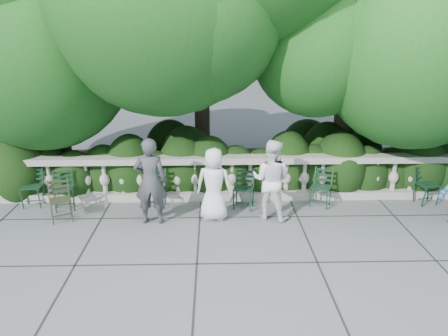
{
  "coord_description": "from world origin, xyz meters",
  "views": [
    {
      "loc": [
        -0.21,
        -7.33,
        3.79
      ],
      "look_at": [
        0.0,
        1.0,
        1.0
      ],
      "focal_mm": 35.0,
      "sensor_mm": 36.0,
      "label": 1
    }
  ],
  "objects_px": {
    "chair_b": "(66,212)",
    "person_woman_grey": "(150,181)",
    "chair_a": "(33,209)",
    "chair_f": "(429,206)",
    "chair_e": "(318,208)",
    "chair_c": "(154,210)",
    "person_businessman": "(214,184)",
    "person_casual_man": "(271,180)",
    "chair_d": "(242,211)",
    "chair_weathered": "(63,223)"
  },
  "relations": [
    {
      "from": "chair_f",
      "to": "person_woman_grey",
      "type": "bearing_deg",
      "value": 173.68
    },
    {
      "from": "chair_a",
      "to": "chair_b",
      "type": "bearing_deg",
      "value": -16.87
    },
    {
      "from": "person_woman_grey",
      "to": "chair_e",
      "type": "bearing_deg",
      "value": -170.04
    },
    {
      "from": "chair_f",
      "to": "person_casual_man",
      "type": "xyz_separation_m",
      "value": [
        -3.52,
        -0.48,
        0.82
      ]
    },
    {
      "from": "chair_d",
      "to": "chair_weathered",
      "type": "relative_size",
      "value": 1.0
    },
    {
      "from": "chair_d",
      "to": "person_businessman",
      "type": "distance_m",
      "value": 1.01
    },
    {
      "from": "chair_d",
      "to": "chair_weathered",
      "type": "height_order",
      "value": "same"
    },
    {
      "from": "chair_e",
      "to": "chair_weathered",
      "type": "distance_m",
      "value": 5.25
    },
    {
      "from": "chair_a",
      "to": "chair_weathered",
      "type": "distance_m",
      "value": 1.16
    },
    {
      "from": "chair_b",
      "to": "person_woman_grey",
      "type": "bearing_deg",
      "value": -32.48
    },
    {
      "from": "chair_weathered",
      "to": "person_casual_man",
      "type": "bearing_deg",
      "value": -20.33
    },
    {
      "from": "chair_a",
      "to": "chair_f",
      "type": "bearing_deg",
      "value": -3.92
    },
    {
      "from": "chair_c",
      "to": "chair_f",
      "type": "bearing_deg",
      "value": 11.22
    },
    {
      "from": "person_casual_man",
      "to": "chair_d",
      "type": "bearing_deg",
      "value": -8.37
    },
    {
      "from": "chair_d",
      "to": "person_businessman",
      "type": "height_order",
      "value": "person_businessman"
    },
    {
      "from": "chair_weathered",
      "to": "person_woman_grey",
      "type": "bearing_deg",
      "value": -22.27
    },
    {
      "from": "chair_weathered",
      "to": "person_casual_man",
      "type": "distance_m",
      "value": 4.21
    },
    {
      "from": "person_woman_grey",
      "to": "person_casual_man",
      "type": "height_order",
      "value": "person_woman_grey"
    },
    {
      "from": "chair_b",
      "to": "chair_c",
      "type": "distance_m",
      "value": 1.84
    },
    {
      "from": "chair_b",
      "to": "person_businessman",
      "type": "height_order",
      "value": "person_businessman"
    },
    {
      "from": "chair_a",
      "to": "person_woman_grey",
      "type": "relative_size",
      "value": 0.49
    },
    {
      "from": "chair_b",
      "to": "person_woman_grey",
      "type": "xyz_separation_m",
      "value": [
        1.9,
        -0.54,
        0.87
      ]
    },
    {
      "from": "chair_b",
      "to": "chair_e",
      "type": "xyz_separation_m",
      "value": [
        5.35,
        0.04,
        0.0
      ]
    },
    {
      "from": "chair_a",
      "to": "person_businessman",
      "type": "height_order",
      "value": "person_businessman"
    },
    {
      "from": "chair_a",
      "to": "chair_e",
      "type": "bearing_deg",
      "value": -4.75
    },
    {
      "from": "chair_b",
      "to": "person_casual_man",
      "type": "relative_size",
      "value": 0.51
    },
    {
      "from": "chair_d",
      "to": "chair_a",
      "type": "bearing_deg",
      "value": -168.89
    },
    {
      "from": "person_businessman",
      "to": "chair_c",
      "type": "bearing_deg",
      "value": -8.97
    },
    {
      "from": "chair_a",
      "to": "chair_f",
      "type": "height_order",
      "value": "same"
    },
    {
      "from": "chair_d",
      "to": "chair_weathered",
      "type": "xyz_separation_m",
      "value": [
        -3.58,
        -0.51,
        0.0
      ]
    },
    {
      "from": "chair_b",
      "to": "chair_e",
      "type": "distance_m",
      "value": 5.35
    },
    {
      "from": "chair_e",
      "to": "chair_c",
      "type": "bearing_deg",
      "value": -153.72
    },
    {
      "from": "chair_d",
      "to": "person_casual_man",
      "type": "relative_size",
      "value": 0.51
    },
    {
      "from": "chair_c",
      "to": "person_casual_man",
      "type": "bearing_deg",
      "value": 0.54
    },
    {
      "from": "person_businessman",
      "to": "person_woman_grey",
      "type": "bearing_deg",
      "value": 17.41
    },
    {
      "from": "chair_f",
      "to": "person_woman_grey",
      "type": "distance_m",
      "value": 5.99
    },
    {
      "from": "chair_c",
      "to": "chair_f",
      "type": "distance_m",
      "value": 5.95
    },
    {
      "from": "chair_c",
      "to": "person_businessman",
      "type": "xyz_separation_m",
      "value": [
        1.29,
        -0.46,
        0.74
      ]
    },
    {
      "from": "person_casual_man",
      "to": "chair_c",
      "type": "bearing_deg",
      "value": 12.57
    },
    {
      "from": "chair_weathered",
      "to": "chair_c",
      "type": "bearing_deg",
      "value": -2.78
    },
    {
      "from": "person_businessman",
      "to": "chair_f",
      "type": "bearing_deg",
      "value": -162.97
    },
    {
      "from": "chair_a",
      "to": "person_casual_man",
      "type": "distance_m",
      "value": 5.12
    },
    {
      "from": "chair_b",
      "to": "chair_d",
      "type": "relative_size",
      "value": 1.0
    },
    {
      "from": "chair_c",
      "to": "chair_weathered",
      "type": "bearing_deg",
      "value": -149.08
    },
    {
      "from": "chair_d",
      "to": "person_woman_grey",
      "type": "bearing_deg",
      "value": -150.74
    },
    {
      "from": "chair_e",
      "to": "chair_weathered",
      "type": "relative_size",
      "value": 1.0
    },
    {
      "from": "chair_f",
      "to": "chair_b",
      "type": "bearing_deg",
      "value": 168.2
    },
    {
      "from": "chair_d",
      "to": "chair_c",
      "type": "bearing_deg",
      "value": -169.31
    },
    {
      "from": "chair_b",
      "to": "person_businessman",
      "type": "bearing_deg",
      "value": -23.86
    },
    {
      "from": "chair_b",
      "to": "chair_d",
      "type": "bearing_deg",
      "value": -17.26
    }
  ]
}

